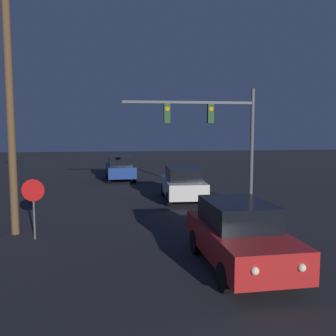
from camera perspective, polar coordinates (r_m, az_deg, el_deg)
The scene contains 6 objects.
car_near at distance 10.38m, azimuth 10.81°, elevation -9.92°, with size 2.09×4.62×1.77m.
car_mid at distance 19.50m, azimuth 2.26°, elevation -2.34°, with size 2.04×4.60×1.77m.
car_far at distance 27.32m, azimuth -7.30°, elevation 0.01°, with size 2.21×4.66×1.77m.
traffic_signal_mast at distance 17.97m, azimuth 7.49°, elevation 6.29°, with size 6.29×0.30×5.63m.
stop_sign at distance 13.35m, azimuth -19.83°, elevation -4.25°, with size 0.75×0.07×2.06m.
utility_pole at distance 14.14m, azimuth -22.98°, elevation 9.90°, with size 1.60×0.28×9.31m.
Camera 1 is at (-1.79, -2.44, 3.73)m, focal length 40.00 mm.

